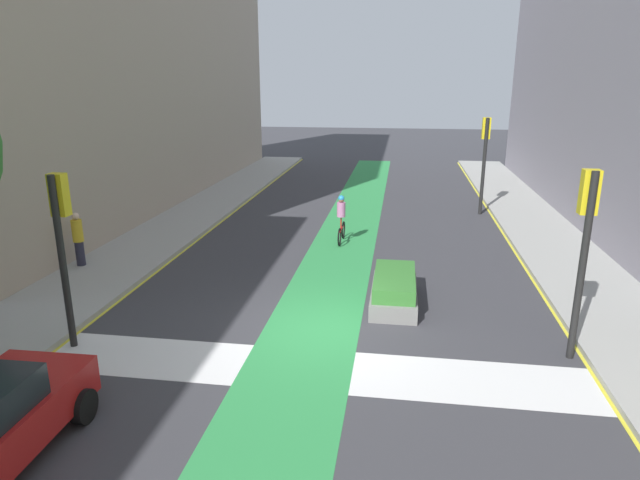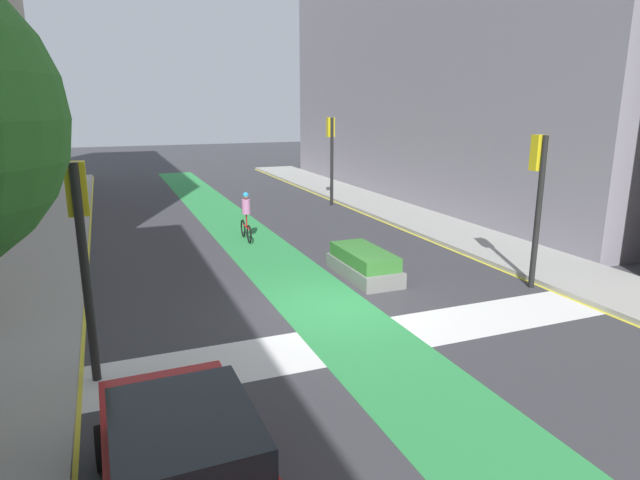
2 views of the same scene
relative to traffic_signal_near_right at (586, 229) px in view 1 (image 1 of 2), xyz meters
The scene contains 12 objects.
ground_plane 6.43m from the traffic_signal_near_right, behind, with size 120.00×120.00×0.00m, color #38383D.
bike_lane_paint 6.69m from the traffic_signal_near_right, behind, with size 2.40×60.00×0.01m, color #2D8C47.
crosswalk_band 6.58m from the traffic_signal_near_right, 165.23° to the right, with size 12.00×1.80×0.01m, color silver.
sidewalk_left 13.51m from the traffic_signal_near_right, behind, with size 3.00×60.00×0.15m, color #9E9E99.
curb_stripe_left 12.07m from the traffic_signal_near_right, behind, with size 0.16×60.00×0.01m, color yellow.
curb_stripe_right 3.01m from the traffic_signal_near_right, 58.10° to the left, with size 0.16×60.00×0.01m, color yellow.
traffic_signal_near_right is the anchor object (origin of this frame).
traffic_signal_near_left 11.42m from the traffic_signal_near_right, behind, with size 0.35×0.52×4.05m.
traffic_signal_far_right 13.84m from the traffic_signal_near_right, 90.92° to the left, with size 0.35×0.52×4.39m.
cyclist_in_lane 10.37m from the traffic_signal_near_right, 126.83° to the left, with size 0.32×1.73×1.86m.
pedestrian_sidewalk_left_a 14.83m from the traffic_signal_near_right, 165.03° to the left, with size 0.34×0.34×1.77m.
median_planter 5.33m from the traffic_signal_near_right, 148.39° to the left, with size 1.24×2.85×0.85m.
Camera 1 is at (1.77, -12.43, 6.00)m, focal length 30.79 mm.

